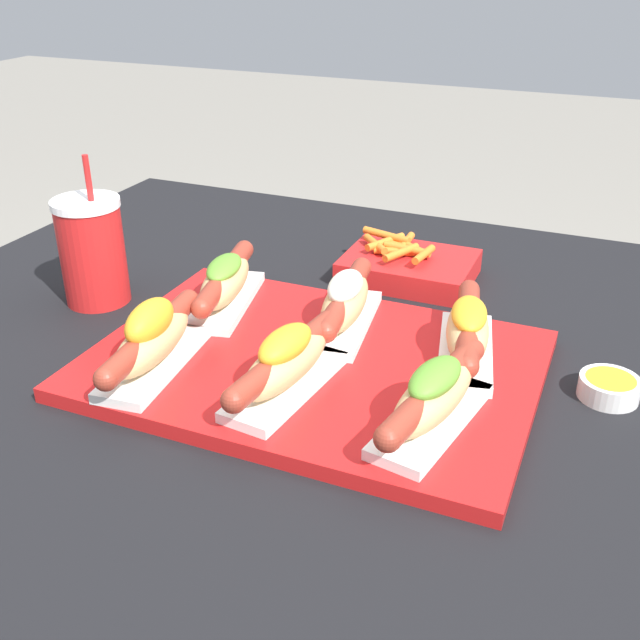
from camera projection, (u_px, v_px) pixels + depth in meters
patio_table at (296, 581)px, 1.07m from camera, size 1.18×1.13×0.74m
serving_tray at (313, 365)px, 0.87m from camera, size 0.50×0.36×0.02m
hot_dog_0 at (152, 340)px, 0.83m from camera, size 0.08×0.21×0.08m
hot_dog_1 at (286, 363)px, 0.79m from camera, size 0.08×0.21×0.07m
hot_dog_2 at (433, 397)px, 0.73m from camera, size 0.09×0.21×0.07m
hot_dog_3 at (225, 282)px, 0.97m from camera, size 0.10×0.21×0.06m
hot_dog_4 at (345, 302)px, 0.92m from camera, size 0.08×0.21×0.07m
hot_dog_5 at (467, 331)px, 0.85m from camera, size 0.10×0.21×0.07m
sauce_bowl at (609, 387)px, 0.82m from camera, size 0.07×0.07×0.02m
drink_cup at (92, 251)px, 1.01m from camera, size 0.09×0.09×0.21m
fries_basket at (408, 266)px, 1.10m from camera, size 0.19×0.14×0.06m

